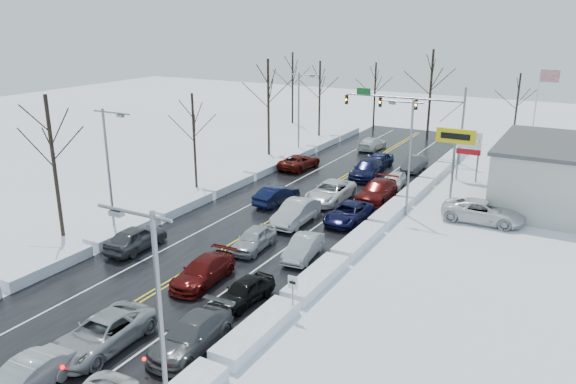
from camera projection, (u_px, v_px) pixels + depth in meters
The scene contains 42 objects.
ground at pixel (245, 237), 39.57m from camera, with size 160.00×160.00×0.00m, color white.
road_surface at pixel (260, 228), 41.23m from camera, with size 14.00×84.00×0.01m, color black.
snow_bank_left at pixel (179, 211), 44.75m from camera, with size 1.53×72.00×0.72m, color white.
snow_bank_right at pixel (356, 248), 37.72m from camera, with size 1.53×72.00×0.72m, color white.
traffic_signal_mast at pixel (415, 108), 59.65m from camera, with size 13.28×0.39×8.00m.
tires_plus_sign at pixel (455, 141), 46.53m from camera, with size 3.20×0.34×6.00m.
used_vehicles_sign at pixel (469, 146), 52.04m from camera, with size 2.20×0.22×4.65m.
speed_limit_sign at pixel (293, 289), 28.61m from camera, with size 0.55×0.09×2.35m.
flagpole at pixel (537, 110), 55.76m from camera, with size 1.87×1.20×10.00m.
streetlight_se at pixel (155, 312), 19.12m from camera, with size 3.20×0.25×9.00m.
streetlight_ne at pixel (408, 149), 42.46m from camera, with size 3.20×0.25×9.00m.
streetlight_sw at pixel (110, 162), 38.47m from camera, with size 3.20×0.25×9.00m.
streetlight_nw at pixel (300, 107), 61.81m from camera, with size 3.20×0.25×9.00m.
tree_left_b at pixel (51, 139), 37.78m from camera, with size 4.00×4.00×10.00m.
tree_left_c at pixel (193, 122), 49.30m from camera, with size 3.40×3.40×8.50m.
tree_left_d at pixel (268, 88), 60.87m from camera, with size 4.20×4.20×10.50m.
tree_left_e at pixel (320, 84), 70.90m from camera, with size 3.80×3.80×9.50m.
tree_far_a at pixel (293, 74), 79.13m from camera, with size 4.00×4.00×10.00m.
tree_far_b at pixel (375, 83), 74.62m from camera, with size 3.60×3.60×9.00m.
tree_far_c at pixel (432, 77), 68.82m from camera, with size 4.40×4.40×11.00m.
tree_far_d at pixel (518, 95), 65.97m from camera, with size 3.40×3.40×8.50m.
queued_car_2 at pixel (104, 347), 26.48m from camera, with size 2.52×5.47×1.52m, color #979A9E.
queued_car_3 at pixel (204, 282), 32.88m from camera, with size 2.02×4.97×1.44m, color #4A0A09.
queued_car_4 at pixel (254, 249), 37.60m from camera, with size 1.72×4.27×1.46m, color #A8ABB1.
queued_car_5 at pixel (296, 223), 42.20m from camera, with size 1.82×5.22×1.72m, color #BABABC.
queued_car_6 at pixel (330, 201), 47.26m from camera, with size 2.73×5.91×1.64m, color white.
queued_car_7 at pixel (366, 178), 54.05m from camera, with size 2.31×5.68×1.65m, color black.
queued_car_8 at pixel (378, 168), 57.51m from camera, with size 1.80×4.49×1.53m, color black.
queued_car_11 at pixel (192, 348), 26.40m from camera, with size 2.08×5.12×1.49m, color #45484B.
queued_car_12 at pixel (245, 302), 30.61m from camera, with size 1.62×4.03×1.37m, color black.
queued_car_13 at pixel (303, 257), 36.27m from camera, with size 1.49×4.28×1.41m, color #A8ABB1.
queued_car_14 at pixel (348, 222), 42.48m from camera, with size 2.37×5.14×1.43m, color black.
queued_car_15 at pixel (377, 200), 47.50m from camera, with size 2.29×5.63×1.63m, color #4F0B0A.
queued_car_16 at pixel (395, 187), 51.16m from camera, with size 1.57×3.91×1.33m, color silver.
queued_car_17 at pixel (414, 170), 56.51m from camera, with size 1.55×4.43×1.46m, color #434548.
oncoming_car_0 at pixel (277, 204), 46.57m from camera, with size 1.60×4.60×1.52m, color black.
oncoming_car_1 at pixel (300, 169), 57.17m from camera, with size 2.45×5.31×1.47m, color #510F0A.
oncoming_car_2 at pixel (372, 150), 65.24m from camera, with size 2.00×4.91×1.43m, color silver.
oncoming_car_3 at pixel (137, 249), 37.59m from camera, with size 1.92×4.77×1.62m, color #404246.
parked_car_0 at pixel (482, 222), 42.48m from camera, with size 2.77×6.02×1.67m, color silver.
parked_car_1 at pixel (531, 211), 44.95m from camera, with size 2.27×5.57×1.62m, color #3F4144.
parked_car_2 at pixel (515, 185), 51.56m from camera, with size 1.58×3.94×1.34m, color black.
Camera 1 is at (20.50, -30.66, 15.00)m, focal length 35.00 mm.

